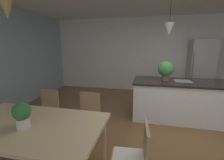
# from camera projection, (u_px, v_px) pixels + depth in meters

# --- Properties ---
(ground_plane) EXTENTS (10.00, 8.40, 0.04)m
(ground_plane) POSITION_uv_depth(u_px,v_px,m) (174.00, 142.00, 2.79)
(ground_plane) COLOR brown
(wall_back_kitchen) EXTENTS (10.00, 0.12, 2.70)m
(wall_back_kitchen) POSITION_uv_depth(u_px,v_px,m) (163.00, 55.00, 5.60)
(wall_back_kitchen) COLOR white
(wall_back_kitchen) RESTS_ON ground_plane
(dining_table) EXTENTS (1.84, 1.03, 0.75)m
(dining_table) POSITION_uv_depth(u_px,v_px,m) (29.00, 128.00, 1.91)
(dining_table) COLOR #D1B284
(dining_table) RESTS_ON ground_plane
(chair_far_right) EXTENTS (0.40, 0.40, 0.87)m
(chair_far_right) POSITION_uv_depth(u_px,v_px,m) (88.00, 116.00, 2.71)
(chair_far_right) COLOR #A87F56
(chair_far_right) RESTS_ON ground_plane
(chair_kitchen_end) EXTENTS (0.43, 0.43, 0.87)m
(chair_kitchen_end) POSITION_uv_depth(u_px,v_px,m) (133.00, 159.00, 1.68)
(chair_kitchen_end) COLOR #A87F56
(chair_kitchen_end) RESTS_ON ground_plane
(chair_far_left) EXTENTS (0.43, 0.43, 0.87)m
(chair_far_left) POSITION_uv_depth(u_px,v_px,m) (46.00, 112.00, 2.88)
(chair_far_left) COLOR #A87F56
(chair_far_left) RESTS_ON ground_plane
(kitchen_island) EXTENTS (2.36, 0.95, 0.91)m
(kitchen_island) POSITION_uv_depth(u_px,v_px,m) (185.00, 100.00, 3.57)
(kitchen_island) COLOR white
(kitchen_island) RESTS_ON ground_plane
(refrigerator) EXTENTS (0.72, 0.67, 1.88)m
(refrigerator) POSITION_uv_depth(u_px,v_px,m) (200.00, 69.00, 5.06)
(refrigerator) COLOR #B2B5B7
(refrigerator) RESTS_ON ground_plane
(pendant_over_table) EXTENTS (0.19, 0.19, 0.75)m
(pendant_over_table) POSITION_uv_depth(u_px,v_px,m) (6.00, 5.00, 1.53)
(pendant_over_table) COLOR black
(pendant_over_island_main) EXTENTS (0.20, 0.20, 0.80)m
(pendant_over_island_main) POSITION_uv_depth(u_px,v_px,m) (169.00, 29.00, 3.33)
(pendant_over_island_main) COLOR black
(potted_plant_on_island) EXTENTS (0.36, 0.36, 0.45)m
(potted_plant_on_island) POSITION_uv_depth(u_px,v_px,m) (166.00, 70.00, 3.52)
(potted_plant_on_island) COLOR #8C664C
(potted_plant_on_island) RESTS_ON kitchen_island
(potted_plant_on_table) EXTENTS (0.20, 0.20, 0.31)m
(potted_plant_on_table) POSITION_uv_depth(u_px,v_px,m) (22.00, 114.00, 1.75)
(potted_plant_on_table) COLOR beige
(potted_plant_on_table) RESTS_ON dining_table
(vase_on_dining_table) EXTENTS (0.10, 0.10, 0.19)m
(vase_on_dining_table) POSITION_uv_depth(u_px,v_px,m) (22.00, 119.00, 1.81)
(vase_on_dining_table) COLOR slate
(vase_on_dining_table) RESTS_ON dining_table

